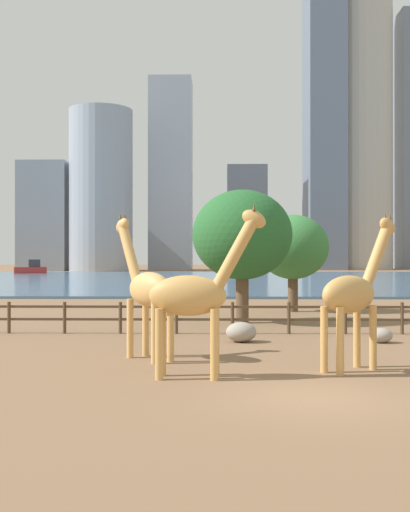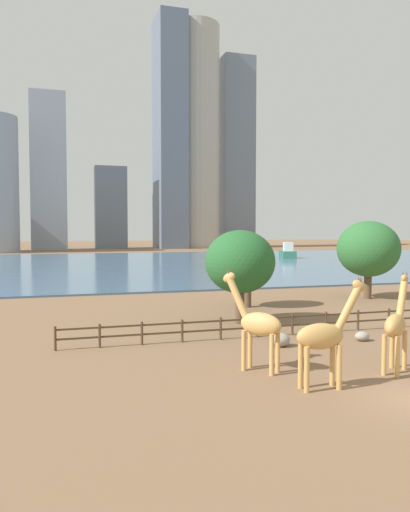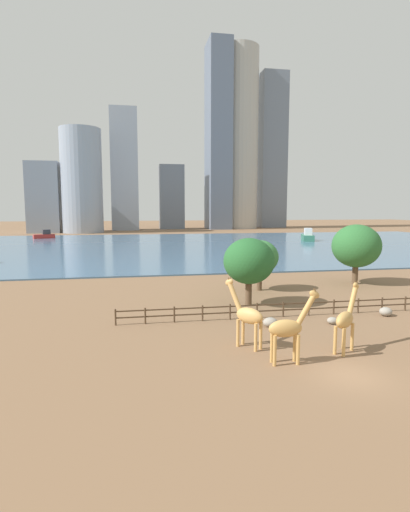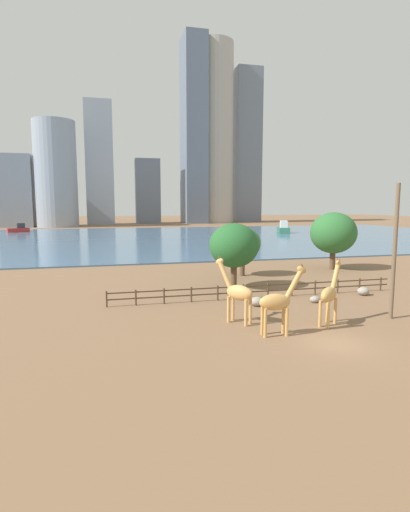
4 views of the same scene
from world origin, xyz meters
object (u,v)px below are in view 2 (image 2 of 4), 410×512
at_px(giraffe_tall, 257,324).
at_px(tree_center_broad, 368,249).
at_px(boulder_near_fence, 280,340).
at_px(boulder_small, 362,336).
at_px(giraffe_young, 324,336).
at_px(tree_left_large, 240,262).
at_px(giraffe_companion, 396,325).
at_px(tree_right_tall, 248,262).
at_px(boat_ferry, 288,253).

relative_size(giraffe_tall, tree_center_broad, 0.63).
xyz_separation_m(boulder_near_fence, boulder_small, (5.11, -0.12, -0.10)).
bearing_deg(giraffe_young, tree_left_large, 85.56).
bearing_deg(giraffe_companion, tree_right_tall, 48.91).
bearing_deg(tree_right_tall, tree_center_broad, 7.01).
bearing_deg(tree_center_broad, tree_left_large, -152.91).
height_order(boulder_near_fence, tree_center_broad, tree_center_broad).
bearing_deg(boulder_near_fence, boat_ferry, 63.43).
bearing_deg(boat_ferry, boulder_small, 175.13).
bearing_deg(boat_ferry, giraffe_young, 173.07).
distance_m(giraffe_tall, tree_right_tall, 18.77).
bearing_deg(boulder_small, boat_ferry, 66.66).
bearing_deg(giraffe_companion, boulder_small, 29.61).
xyz_separation_m(tree_left_large, tree_center_broad, (15.78, 8.07, 0.41)).
distance_m(boulder_near_fence, boat_ferry, 83.98).
distance_m(tree_center_broad, boat_ferry, 63.86).
bearing_deg(giraffe_tall, tree_left_large, -54.99).
relative_size(tree_left_large, tree_center_broad, 0.88).
xyz_separation_m(tree_center_broad, tree_right_tall, (-12.59, -1.55, -0.89)).
bearing_deg(giraffe_young, boulder_small, 49.57).
relative_size(giraffe_young, tree_center_broad, 0.63).
height_order(giraffe_companion, boulder_small, giraffe_companion).
height_order(giraffe_tall, giraffe_young, giraffe_tall).
relative_size(giraffe_tall, boat_ferry, 0.54).
height_order(boulder_small, boat_ferry, boat_ferry).
bearing_deg(boulder_near_fence, tree_right_tall, 75.48).
bearing_deg(tree_right_tall, boulder_near_fence, -104.52).
height_order(boulder_small, tree_right_tall, tree_right_tall).
xyz_separation_m(giraffe_companion, giraffe_young, (-4.34, -1.22, 0.03)).
bearing_deg(tree_right_tall, boat_ferry, 61.05).
bearing_deg(boulder_near_fence, tree_center_broad, 43.10).
height_order(tree_left_large, tree_center_broad, tree_center_broad).
height_order(giraffe_tall, tree_left_large, tree_left_large).
distance_m(giraffe_tall, boulder_small, 9.25).
xyz_separation_m(boulder_small, tree_left_large, (-4.80, 7.10, 3.93)).
bearing_deg(tree_center_broad, boulder_near_fence, -136.90).
bearing_deg(giraffe_companion, giraffe_tall, 123.00).
relative_size(giraffe_young, tree_left_large, 0.71).
xyz_separation_m(giraffe_young, boat_ferry, (39.04, 82.24, -0.76)).
bearing_deg(tree_right_tall, giraffe_young, -103.54).
bearing_deg(giraffe_young, tree_right_tall, 79.22).
bearing_deg(giraffe_tall, boulder_near_fence, -75.24).
distance_m(giraffe_companion, boat_ferry, 88.14).
bearing_deg(boulder_small, tree_right_tall, 96.76).
xyz_separation_m(boulder_small, boat_ferry, (32.45, 75.22, 1.12)).
relative_size(boulder_small, boat_ferry, 0.10).
xyz_separation_m(giraffe_tall, tree_right_tall, (6.55, 17.52, 1.56)).
bearing_deg(giraffe_companion, giraffe_young, 156.46).
height_order(giraffe_companion, giraffe_young, giraffe_young).
xyz_separation_m(tree_center_broad, boat_ferry, (21.48, 60.05, -3.22)).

